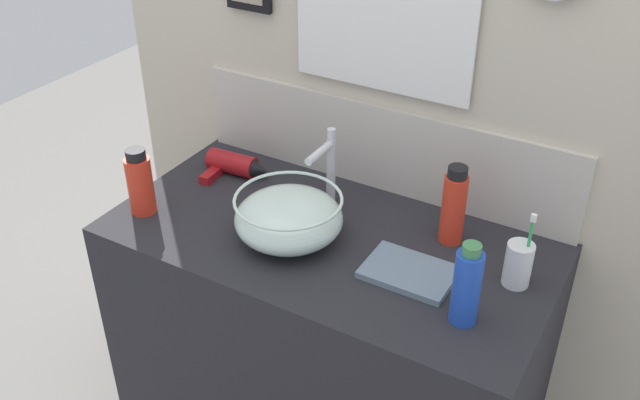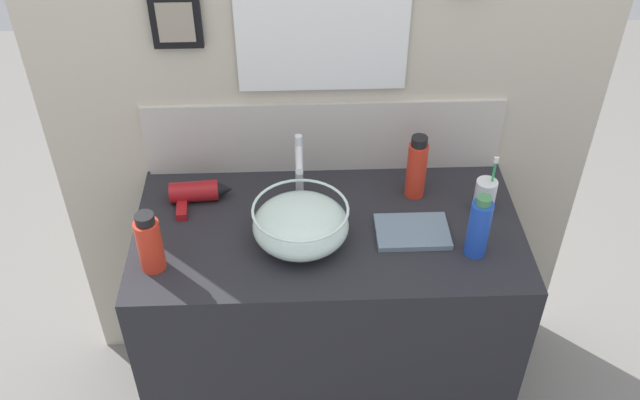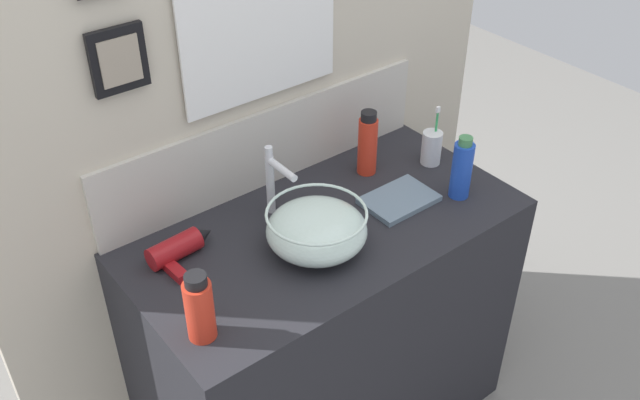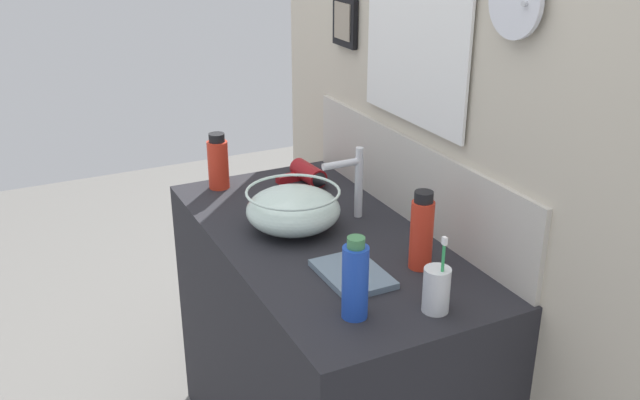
{
  "view_description": "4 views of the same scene",
  "coord_description": "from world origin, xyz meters",
  "px_view_note": "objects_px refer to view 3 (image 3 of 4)",
  "views": [
    {
      "loc": [
        0.7,
        -1.25,
        1.85
      ],
      "look_at": [
        -0.02,
        0.0,
        0.93
      ],
      "focal_mm": 40.0,
      "sensor_mm": 36.0,
      "label": 1
    },
    {
      "loc": [
        -0.08,
        -1.51,
        2.18
      ],
      "look_at": [
        -0.02,
        0.0,
        0.93
      ],
      "focal_mm": 40.0,
      "sensor_mm": 36.0,
      "label": 2
    },
    {
      "loc": [
        -0.96,
        -1.2,
        2.03
      ],
      "look_at": [
        -0.02,
        0.0,
        0.93
      ],
      "focal_mm": 40.0,
      "sensor_mm": 36.0,
      "label": 3
    },
    {
      "loc": [
        1.58,
        -0.79,
        1.69
      ],
      "look_at": [
        -0.02,
        0.0,
        0.93
      ],
      "focal_mm": 40.0,
      "sensor_mm": 36.0,
      "label": 4
    }
  ],
  "objects_px": {
    "toothbrush_cup": "(432,147)",
    "lotion_bottle": "(462,169)",
    "glass_bowl_sink": "(317,229)",
    "soap_dispenser": "(368,144)",
    "hair_drier": "(180,248)",
    "hand_towel": "(399,200)",
    "faucet": "(273,177)",
    "shampoo_bottle": "(199,308)"
  },
  "relations": [
    {
      "from": "glass_bowl_sink",
      "to": "hair_drier",
      "type": "relative_size",
      "value": 1.4
    },
    {
      "from": "toothbrush_cup",
      "to": "lotion_bottle",
      "type": "bearing_deg",
      "value": -108.96
    },
    {
      "from": "glass_bowl_sink",
      "to": "lotion_bottle",
      "type": "relative_size",
      "value": 1.36
    },
    {
      "from": "toothbrush_cup",
      "to": "hand_towel",
      "type": "distance_m",
      "value": 0.24
    },
    {
      "from": "glass_bowl_sink",
      "to": "soap_dispenser",
      "type": "distance_m",
      "value": 0.4
    },
    {
      "from": "lotion_bottle",
      "to": "hand_towel",
      "type": "xyz_separation_m",
      "value": [
        -0.16,
        0.08,
        -0.08
      ]
    },
    {
      "from": "glass_bowl_sink",
      "to": "hair_drier",
      "type": "xyz_separation_m",
      "value": [
        -0.3,
        0.19,
        -0.03
      ]
    },
    {
      "from": "shampoo_bottle",
      "to": "hand_towel",
      "type": "bearing_deg",
      "value": 8.26
    },
    {
      "from": "lotion_bottle",
      "to": "hair_drier",
      "type": "bearing_deg",
      "value": 161.81
    },
    {
      "from": "soap_dispenser",
      "to": "toothbrush_cup",
      "type": "bearing_deg",
      "value": -23.87
    },
    {
      "from": "shampoo_bottle",
      "to": "lotion_bottle",
      "type": "height_order",
      "value": "lotion_bottle"
    },
    {
      "from": "hand_towel",
      "to": "toothbrush_cup",
      "type": "bearing_deg",
      "value": 22.98
    },
    {
      "from": "hair_drier",
      "to": "toothbrush_cup",
      "type": "xyz_separation_m",
      "value": [
        0.83,
        -0.08,
        0.03
      ]
    },
    {
      "from": "hair_drier",
      "to": "shampoo_bottle",
      "type": "bearing_deg",
      "value": -109.09
    },
    {
      "from": "shampoo_bottle",
      "to": "hand_towel",
      "type": "height_order",
      "value": "shampoo_bottle"
    },
    {
      "from": "hair_drier",
      "to": "shampoo_bottle",
      "type": "distance_m",
      "value": 0.3
    },
    {
      "from": "soap_dispenser",
      "to": "hand_towel",
      "type": "bearing_deg",
      "value": -99.61
    },
    {
      "from": "glass_bowl_sink",
      "to": "soap_dispenser",
      "type": "xyz_separation_m",
      "value": [
        0.34,
        0.19,
        0.04
      ]
    },
    {
      "from": "hair_drier",
      "to": "soap_dispenser",
      "type": "distance_m",
      "value": 0.64
    },
    {
      "from": "soap_dispenser",
      "to": "shampoo_bottle",
      "type": "bearing_deg",
      "value": -159.24
    },
    {
      "from": "lotion_bottle",
      "to": "faucet",
      "type": "bearing_deg",
      "value": 151.68
    },
    {
      "from": "hair_drier",
      "to": "lotion_bottle",
      "type": "relative_size",
      "value": 0.97
    },
    {
      "from": "toothbrush_cup",
      "to": "lotion_bottle",
      "type": "height_order",
      "value": "lotion_bottle"
    },
    {
      "from": "toothbrush_cup",
      "to": "shampoo_bottle",
      "type": "bearing_deg",
      "value": -168.08
    },
    {
      "from": "hair_drier",
      "to": "soap_dispenser",
      "type": "relative_size",
      "value": 0.92
    },
    {
      "from": "hair_drier",
      "to": "toothbrush_cup",
      "type": "relative_size",
      "value": 0.99
    },
    {
      "from": "soap_dispenser",
      "to": "lotion_bottle",
      "type": "relative_size",
      "value": 1.06
    },
    {
      "from": "hair_drier",
      "to": "lotion_bottle",
      "type": "distance_m",
      "value": 0.81
    },
    {
      "from": "faucet",
      "to": "glass_bowl_sink",
      "type": "bearing_deg",
      "value": -90.0
    },
    {
      "from": "toothbrush_cup",
      "to": "lotion_bottle",
      "type": "distance_m",
      "value": 0.19
    },
    {
      "from": "shampoo_bottle",
      "to": "soap_dispenser",
      "type": "bearing_deg",
      "value": 20.76
    },
    {
      "from": "faucet",
      "to": "shampoo_bottle",
      "type": "bearing_deg",
      "value": -145.07
    },
    {
      "from": "faucet",
      "to": "hair_drier",
      "type": "bearing_deg",
      "value": -179.81
    },
    {
      "from": "lotion_bottle",
      "to": "hand_towel",
      "type": "height_order",
      "value": "lotion_bottle"
    },
    {
      "from": "shampoo_bottle",
      "to": "lotion_bottle",
      "type": "relative_size",
      "value": 0.93
    },
    {
      "from": "faucet",
      "to": "toothbrush_cup",
      "type": "relative_size",
      "value": 1.12
    },
    {
      "from": "shampoo_bottle",
      "to": "faucet",
      "type": "bearing_deg",
      "value": 34.93
    },
    {
      "from": "glass_bowl_sink",
      "to": "faucet",
      "type": "bearing_deg",
      "value": 90.0
    },
    {
      "from": "glass_bowl_sink",
      "to": "toothbrush_cup",
      "type": "bearing_deg",
      "value": 11.8
    },
    {
      "from": "glass_bowl_sink",
      "to": "faucet",
      "type": "relative_size",
      "value": 1.25
    },
    {
      "from": "faucet",
      "to": "soap_dispenser",
      "type": "xyz_separation_m",
      "value": [
        0.34,
        0.0,
        -0.02
      ]
    },
    {
      "from": "faucet",
      "to": "shampoo_bottle",
      "type": "relative_size",
      "value": 1.17
    }
  ]
}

